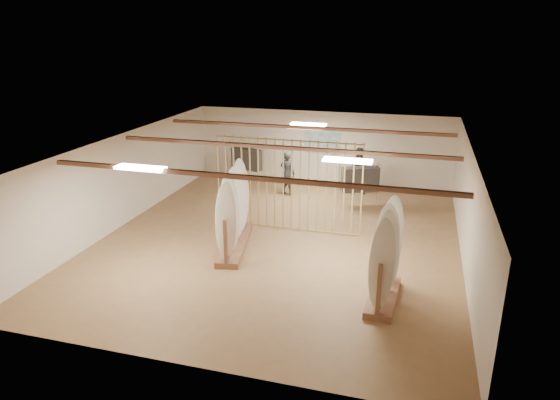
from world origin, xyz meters
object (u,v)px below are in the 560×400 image
(rack_left, at_px, (234,222))
(shopper_a, at_px, (287,170))
(clothing_rack_b, at_px, (360,179))
(shopper_b, at_px, (360,168))
(rack_right, at_px, (385,271))
(clothing_rack_a, at_px, (247,159))

(rack_left, bearing_deg, shopper_a, 76.43)
(shopper_a, bearing_deg, rack_left, 105.06)
(rack_left, relative_size, clothing_rack_b, 1.93)
(shopper_a, height_order, shopper_b, shopper_b)
(rack_left, bearing_deg, rack_right, -34.55)
(clothing_rack_a, height_order, shopper_a, shopper_a)
(shopper_a, xyz_separation_m, shopper_b, (2.54, 0.77, 0.06))
(rack_left, bearing_deg, clothing_rack_a, 94.87)
(clothing_rack_a, distance_m, clothing_rack_b, 4.92)
(shopper_b, bearing_deg, clothing_rack_b, -80.75)
(rack_right, xyz_separation_m, clothing_rack_b, (-1.34, 6.19, 0.22))
(clothing_rack_a, distance_m, shopper_b, 4.50)
(rack_right, height_order, shopper_b, rack_right)
(clothing_rack_a, relative_size, clothing_rack_b, 1.00)
(rack_left, height_order, clothing_rack_b, rack_left)
(shopper_b, bearing_deg, clothing_rack_a, 178.61)
(clothing_rack_a, relative_size, shopper_b, 0.74)
(rack_left, relative_size, clothing_rack_a, 1.94)
(clothing_rack_a, xyz_separation_m, shopper_a, (1.94, -1.07, -0.02))
(clothing_rack_b, bearing_deg, clothing_rack_a, 136.75)
(rack_left, height_order, shopper_a, rack_left)
(shopper_a, bearing_deg, clothing_rack_b, -174.46)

